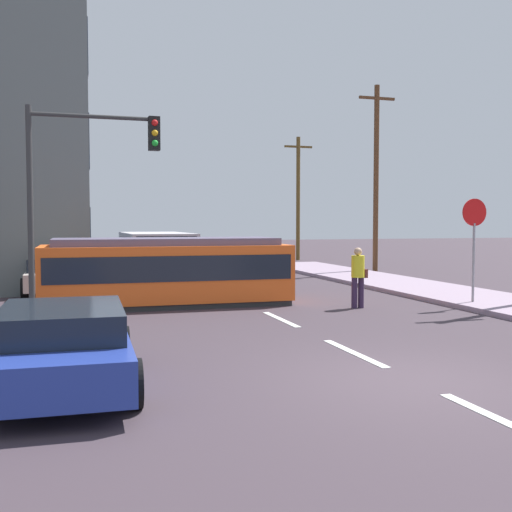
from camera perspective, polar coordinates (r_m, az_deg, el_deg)
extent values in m
plane|color=#3E333B|center=(18.74, -1.75, -4.08)|extent=(120.00, 120.00, 0.00)
cube|color=silver|center=(8.05, 22.14, -14.12)|extent=(0.16, 2.40, 0.01)
cube|color=silver|center=(11.33, 9.10, -8.90)|extent=(0.16, 2.40, 0.01)
cube|color=silver|center=(14.96, 2.31, -5.91)|extent=(0.16, 2.40, 0.01)
cube|color=silver|center=(24.04, -5.20, -2.48)|extent=(0.16, 2.40, 0.01)
cube|color=silver|center=(29.92, -7.55, -1.38)|extent=(0.16, 2.40, 0.01)
cube|color=#2D3847|center=(28.10, -15.62, 2.14)|extent=(0.06, 12.80, 1.92)
cube|color=#2D3847|center=(28.23, -15.72, 8.65)|extent=(0.06, 12.80, 1.92)
cube|color=#2D3847|center=(28.72, -15.82, 15.02)|extent=(0.06, 12.80, 1.92)
cube|color=#2D3847|center=(29.55, -15.92, 21.10)|extent=(0.06, 12.80, 1.92)
cube|color=orange|center=(17.68, -8.34, -1.51)|extent=(6.96, 2.61, 1.57)
cube|color=#2D2D2D|center=(17.77, -8.32, -4.27)|extent=(6.82, 2.48, 0.15)
cube|color=#564E66|center=(17.63, -8.36, 1.35)|extent=(6.26, 2.22, 0.20)
cube|color=#1E232D|center=(17.67, -8.35, -0.90)|extent=(6.68, 2.64, 0.69)
cube|color=#BFB9C0|center=(25.52, -9.31, 0.32)|extent=(2.56, 5.66, 1.63)
cube|color=black|center=(22.78, -8.31, 0.61)|extent=(2.25, 0.14, 0.98)
cube|color=black|center=(25.51, -9.31, 0.98)|extent=(2.59, 4.82, 0.65)
cylinder|color=black|center=(23.79, -8.66, -1.49)|extent=(2.56, 0.93, 0.90)
cylinder|color=black|center=(27.34, -9.84, -0.89)|extent=(2.56, 0.93, 0.90)
cylinder|color=#32213E|center=(17.04, 9.15, -3.41)|extent=(0.16, 0.16, 0.85)
cylinder|color=#32213E|center=(17.13, 9.75, -3.38)|extent=(0.16, 0.16, 0.85)
cylinder|color=yellow|center=(17.02, 9.47, -0.97)|extent=(0.36, 0.36, 0.60)
sphere|color=tan|center=(16.99, 9.49, 0.41)|extent=(0.22, 0.22, 0.22)
cube|color=brown|center=(17.17, 10.05, -1.61)|extent=(0.15, 0.22, 0.24)
cube|color=#253A9A|center=(9.22, -17.54, -8.55)|extent=(1.90, 4.21, 0.55)
cube|color=black|center=(8.99, -17.63, -5.78)|extent=(1.71, 2.34, 0.40)
cylinder|color=black|center=(10.55, -22.17, -8.24)|extent=(0.24, 0.65, 0.64)
cylinder|color=black|center=(10.49, -12.35, -8.14)|extent=(0.24, 0.65, 0.64)
cylinder|color=black|center=(8.06, -11.37, -11.59)|extent=(0.24, 0.65, 0.64)
cube|color=silver|center=(21.51, -18.29, -1.93)|extent=(1.80, 4.40, 0.55)
cube|color=black|center=(21.32, -18.31, -0.69)|extent=(1.63, 2.43, 0.40)
cylinder|color=black|center=(22.85, -20.43, -2.16)|extent=(0.23, 0.64, 0.64)
cylinder|color=black|center=(22.84, -16.08, -2.09)|extent=(0.23, 0.64, 0.64)
cylinder|color=black|center=(20.25, -20.76, -2.83)|extent=(0.23, 0.64, 0.64)
cylinder|color=black|center=(20.23, -15.85, -2.75)|extent=(0.23, 0.64, 0.64)
cube|color=black|center=(27.21, -18.55, -0.89)|extent=(1.94, 4.12, 0.55)
cube|color=black|center=(27.04, -18.58, 0.09)|extent=(1.74, 2.28, 0.40)
cylinder|color=black|center=(28.51, -20.26, -1.14)|extent=(0.24, 0.65, 0.64)
cylinder|color=black|center=(28.42, -16.56, -1.09)|extent=(0.24, 0.65, 0.64)
cylinder|color=black|center=(26.08, -20.69, -1.53)|extent=(0.24, 0.65, 0.64)
cylinder|color=black|center=(25.98, -16.65, -1.48)|extent=(0.24, 0.65, 0.64)
cube|color=beige|center=(33.70, -18.03, -0.13)|extent=(1.72, 4.21, 0.55)
cube|color=black|center=(33.52, -18.05, 0.66)|extent=(1.59, 2.32, 0.40)
cylinder|color=black|center=(34.99, -19.40, -0.36)|extent=(0.22, 0.64, 0.64)
cylinder|color=black|center=(34.96, -16.58, -0.32)|extent=(0.22, 0.64, 0.64)
cylinder|color=black|center=(32.47, -19.58, -0.63)|extent=(0.22, 0.64, 0.64)
cylinder|color=black|center=(32.44, -16.54, -0.58)|extent=(0.22, 0.64, 0.64)
cylinder|color=gray|center=(18.12, 19.60, -0.58)|extent=(0.07, 0.07, 2.20)
cylinder|color=red|center=(18.09, 19.68, 3.86)|extent=(0.76, 0.04, 0.76)
cylinder|color=#333333|center=(15.54, -20.28, 3.71)|extent=(0.14, 0.14, 5.13)
cylinder|color=#333333|center=(15.74, -14.95, 12.44)|extent=(2.95, 0.10, 0.10)
cube|color=black|center=(15.81, -9.47, 11.18)|extent=(0.28, 0.24, 0.84)
sphere|color=red|center=(15.72, -9.42, 12.15)|extent=(0.16, 0.16, 0.16)
sphere|color=gold|center=(15.68, -9.41, 11.25)|extent=(0.16, 0.16, 0.16)
sphere|color=green|center=(15.65, -9.40, 10.34)|extent=(0.16, 0.16, 0.16)
cylinder|color=brown|center=(29.28, 11.12, 7.00)|extent=(0.24, 0.24, 8.70)
cube|color=brown|center=(29.77, 11.20, 14.22)|extent=(1.80, 0.12, 0.12)
cylinder|color=brown|center=(38.21, 3.94, 5.33)|extent=(0.24, 0.24, 7.63)
cube|color=brown|center=(38.47, 3.96, 10.12)|extent=(1.80, 0.12, 0.12)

